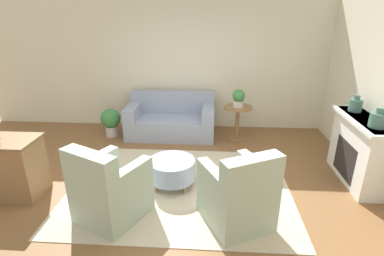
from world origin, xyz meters
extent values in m
plane|color=brown|center=(0.00, 0.00, 0.00)|extent=(16.00, 16.00, 0.00)
cube|color=beige|center=(0.00, 2.65, 1.40)|extent=(9.19, 0.12, 2.80)
cube|color=beige|center=(0.00, 0.00, 0.01)|extent=(3.26, 2.50, 0.01)
cube|color=#8E99B2|center=(-0.39, 2.00, 0.20)|extent=(1.80, 0.91, 0.41)
cube|color=#8E99B2|center=(-0.39, 2.36, 0.64)|extent=(1.80, 0.20, 0.45)
cube|color=#8E99B2|center=(-1.17, 1.98, 0.53)|extent=(0.24, 0.87, 0.25)
cube|color=#8E99B2|center=(0.39, 1.98, 0.53)|extent=(0.24, 0.87, 0.25)
cube|color=olive|center=(-0.39, 1.57, 0.03)|extent=(1.62, 0.05, 0.06)
cube|color=#9EB29E|center=(-0.78, -0.71, 0.23)|extent=(0.99, 1.02, 0.44)
cube|color=#9EB29E|center=(-0.91, -0.97, 0.74)|extent=(0.73, 0.50, 0.57)
cube|color=#9EB29E|center=(-0.51, -0.82, 0.61)|extent=(0.46, 0.73, 0.32)
cube|color=#9EB29E|center=(-1.02, -0.56, 0.61)|extent=(0.46, 0.73, 0.32)
cube|color=olive|center=(-0.61, -0.38, 0.04)|extent=(0.60, 0.33, 0.06)
cube|color=#9EB29E|center=(0.78, -0.71, 0.23)|extent=(0.99, 1.02, 0.44)
cube|color=#9EB29E|center=(0.91, -0.97, 0.74)|extent=(0.73, 0.50, 0.57)
cube|color=#9EB29E|center=(1.02, -0.56, 0.61)|extent=(0.46, 0.73, 0.32)
cube|color=#9EB29E|center=(0.51, -0.82, 0.61)|extent=(0.46, 0.73, 0.32)
cube|color=olive|center=(0.61, -0.38, 0.04)|extent=(0.60, 0.33, 0.06)
cylinder|color=#8E99B2|center=(-0.12, 0.05, 0.28)|extent=(0.69, 0.69, 0.30)
cylinder|color=olive|center=(-0.32, -0.16, 0.07)|extent=(0.05, 0.05, 0.12)
cylinder|color=olive|center=(0.09, -0.16, 0.07)|extent=(0.05, 0.05, 0.12)
cylinder|color=olive|center=(-0.32, 0.26, 0.07)|extent=(0.05, 0.05, 0.12)
cylinder|color=olive|center=(0.09, 0.26, 0.07)|extent=(0.05, 0.05, 0.12)
cylinder|color=olive|center=(0.98, 1.85, 0.69)|extent=(0.57, 0.57, 0.03)
cylinder|color=olive|center=(0.98, 1.85, 0.34)|extent=(0.08, 0.08, 0.68)
cylinder|color=olive|center=(0.98, 1.85, 0.01)|extent=(0.31, 0.31, 0.03)
cube|color=white|center=(2.69, 0.39, 0.51)|extent=(0.36, 1.23, 1.03)
cube|color=#282323|center=(2.52, 0.39, 0.36)|extent=(0.02, 0.68, 0.56)
cube|color=white|center=(2.67, 0.39, 1.00)|extent=(0.44, 1.33, 0.05)
cube|color=olive|center=(-2.47, -0.32, 0.43)|extent=(1.04, 0.54, 0.86)
cylinder|color=#477066|center=(2.67, 0.73, 1.12)|extent=(0.19, 0.19, 0.19)
cylinder|color=#477066|center=(2.67, 0.73, 1.25)|extent=(0.09, 0.09, 0.07)
cylinder|color=#477066|center=(2.67, 0.05, 1.12)|extent=(0.22, 0.22, 0.20)
cylinder|color=#477066|center=(2.67, 0.05, 1.26)|extent=(0.10, 0.10, 0.08)
cylinder|color=beige|center=(0.98, 1.85, 0.77)|extent=(0.21, 0.21, 0.12)
sphere|color=#3D7F42|center=(0.98, 1.85, 0.94)|extent=(0.25, 0.25, 0.25)
cylinder|color=beige|center=(-1.64, 1.89, 0.11)|extent=(0.25, 0.25, 0.22)
sphere|color=#3D7F42|center=(-1.64, 1.89, 0.39)|extent=(0.41, 0.41, 0.41)
camera|label=1|loc=(0.44, -3.84, 2.50)|focal=28.00mm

